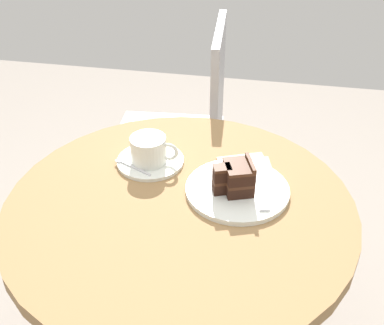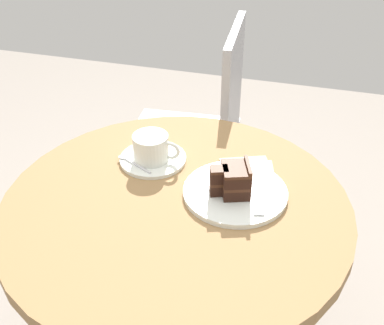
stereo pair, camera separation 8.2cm
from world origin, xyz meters
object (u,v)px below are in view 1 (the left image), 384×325
at_px(coffee_cup, 149,149).
at_px(cake_plate, 237,190).
at_px(saucer, 150,161).
at_px(teaspoon, 129,165).
at_px(cake_slice, 236,178).
at_px(napkin, 246,170).
at_px(cafe_chair, 190,126).
at_px(fork, 261,196).

relative_size(coffee_cup, cake_plate, 0.50).
bearing_deg(saucer, cake_plate, -19.10).
bearing_deg(coffee_cup, teaspoon, -149.08).
height_order(cake_slice, napkin, cake_slice).
bearing_deg(saucer, coffee_cup, -82.90).
bearing_deg(napkin, cafe_chair, 115.62).
height_order(cake_slice, cafe_chair, cafe_chair).
bearing_deg(coffee_cup, fork, -18.38).
bearing_deg(fork, coffee_cup, -120.61).
distance_m(fork, napkin, 0.11).
bearing_deg(napkin, saucer, -178.08).
xyz_separation_m(cake_slice, cafe_chair, (-0.21, 0.57, -0.22)).
height_order(saucer, cafe_chair, cafe_chair).
height_order(teaspoon, cake_plate, teaspoon).
height_order(napkin, cafe_chair, cafe_chair).
bearing_deg(cake_plate, fork, -22.21).
xyz_separation_m(cake_plate, fork, (0.05, -0.02, 0.01)).
bearing_deg(teaspoon, cafe_chair, -68.59).
xyz_separation_m(coffee_cup, cafe_chair, (0.00, 0.49, -0.22)).
bearing_deg(coffee_cup, cafe_chair, 89.65).
bearing_deg(cake_plate, teaspoon, 171.03).
xyz_separation_m(teaspoon, napkin, (0.28, 0.04, -0.01)).
height_order(saucer, coffee_cup, coffee_cup).
xyz_separation_m(cake_slice, fork, (0.06, -0.01, -0.03)).
bearing_deg(cake_slice, cake_plate, 67.68).
bearing_deg(saucer, cake_slice, -21.66).
bearing_deg(cafe_chair, cake_slice, 16.09).
xyz_separation_m(saucer, cafe_chair, (0.00, 0.49, -0.18)).
xyz_separation_m(cake_plate, cake_slice, (-0.00, -0.01, 0.04)).
xyz_separation_m(saucer, cake_slice, (0.22, -0.09, 0.04)).
bearing_deg(cafe_chair, fork, 20.53).
distance_m(cake_plate, fork, 0.06).
relative_size(cake_plate, cake_slice, 2.40).
xyz_separation_m(coffee_cup, cake_slice, (0.22, -0.08, 0.00)).
bearing_deg(cake_plate, cafe_chair, 111.11).
bearing_deg(fork, cake_slice, -114.24).
relative_size(cake_slice, fork, 0.71).
bearing_deg(coffee_cup, cake_slice, -20.01).
distance_m(cake_plate, cafe_chair, 0.63).
height_order(saucer, fork, fork).
distance_m(cake_plate, cake_slice, 0.04).
bearing_deg(cafe_chair, coffee_cup, -4.69).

